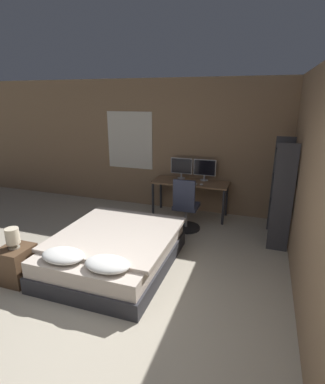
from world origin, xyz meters
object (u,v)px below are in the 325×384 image
at_px(monitor_left, 181,167).
at_px(keyboard, 188,184).
at_px(office_chair, 186,210).
at_px(desk, 190,186).
at_px(bed, 114,250).
at_px(nightstand, 17,264).
at_px(bookshelf, 282,190).
at_px(computer_mouse, 201,184).
at_px(monitor_right, 205,169).
at_px(bedside_lamp, 12,236).

distance_m(monitor_left, keyboard, 0.51).
height_order(monitor_left, office_chair, monitor_left).
relative_size(desk, monitor_left, 3.36).
xyz_separation_m(bed, desk, (0.55, 2.24, 0.39)).
height_order(nightstand, bookshelf, bookshelf).
distance_m(computer_mouse, bookshelf, 1.50).
bearing_deg(bed, desk, 76.18).
relative_size(desk, monitor_right, 3.36).
relative_size(monitor_right, computer_mouse, 6.45).
bearing_deg(desk, nightstand, -117.99).
bearing_deg(nightstand, computer_mouse, 56.49).
height_order(desk, monitor_right, monitor_right).
xyz_separation_m(monitor_left, office_chair, (0.34, -0.90, -0.58)).
xyz_separation_m(bed, monitor_right, (0.79, 2.43, 0.72)).
distance_m(nightstand, office_chair, 2.83).
height_order(monitor_right, keyboard, monitor_right).
bearing_deg(bedside_lamp, monitor_left, 67.05).
bearing_deg(monitor_left, bed, -97.26).
bearing_deg(monitor_left, keyboard, -57.77).
distance_m(monitor_left, computer_mouse, 0.67).
distance_m(desk, computer_mouse, 0.34).
relative_size(bedside_lamp, desk, 0.18).
relative_size(keyboard, bookshelf, 0.20).
relative_size(bedside_lamp, monitor_left, 0.60).
distance_m(nightstand, bedside_lamp, 0.40).
xyz_separation_m(bed, monitor_left, (0.31, 2.43, 0.72)).
distance_m(computer_mouse, office_chair, 0.65).
xyz_separation_m(bed, office_chair, (0.65, 1.53, 0.14)).
bearing_deg(bedside_lamp, computer_mouse, 56.49).
height_order(bedside_lamp, bookshelf, bookshelf).
bearing_deg(bedside_lamp, bookshelf, 35.22).
distance_m(bedside_lamp, bookshelf, 3.99).
bearing_deg(computer_mouse, desk, 144.38).
height_order(nightstand, bedside_lamp, bedside_lamp).
bearing_deg(computer_mouse, monitor_left, 142.90).
bearing_deg(desk, bookshelf, -22.22).
relative_size(monitor_left, monitor_right, 1.00).
distance_m(monitor_right, office_chair, 1.08).
bearing_deg(computer_mouse, monitor_right, 93.50).
height_order(bed, desk, desk).
distance_m(bed, monitor_right, 2.65).
relative_size(bed, bedside_lamp, 7.26).
height_order(monitor_right, computer_mouse, monitor_right).
distance_m(monitor_right, computer_mouse, 0.44).
bearing_deg(bed, keyboard, 74.96).
height_order(bedside_lamp, monitor_left, monitor_left).
xyz_separation_m(computer_mouse, bookshelf, (1.41, -0.49, 0.18)).
height_order(nightstand, monitor_left, monitor_left).
bearing_deg(bed, office_chair, 67.11).
distance_m(bed, computer_mouse, 2.26).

